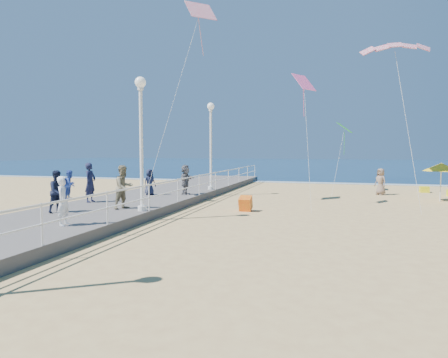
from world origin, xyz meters
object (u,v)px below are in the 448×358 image
(toddler_held, at_px, (70,185))
(beach_chair_left, at_px, (424,189))
(spectator_4, at_px, (150,182))
(beach_umbrella, at_px, (441,167))
(spectator_0, at_px, (90,182))
(spectator_1, at_px, (124,187))
(beach_walker_c, at_px, (381,182))
(lamp_post_far, at_px, (211,137))
(box_kite, at_px, (246,205))
(woman_holding_toddler, at_px, (64,201))
(spectator_7, at_px, (58,191))
(lamp_post_mid, at_px, (141,129))
(spectator_5, at_px, (186,180))

(toddler_held, bearing_deg, beach_chair_left, -47.42)
(spectator_4, xyz_separation_m, beach_umbrella, (15.28, 4.67, 0.81))
(spectator_0, height_order, beach_umbrella, spectator_0)
(spectator_0, xyz_separation_m, spectator_4, (1.30, 3.49, -0.22))
(spectator_1, distance_m, beach_walker_c, 16.55)
(lamp_post_far, height_order, spectator_1, lamp_post_far)
(box_kite, distance_m, beach_umbrella, 11.59)
(woman_holding_toddler, distance_m, beach_chair_left, 23.19)
(toddler_held, xyz_separation_m, spectator_7, (-2.16, 2.10, -0.50))
(beach_walker_c, bearing_deg, beach_chair_left, 86.25)
(lamp_post_mid, height_order, spectator_0, lamp_post_mid)
(spectator_4, distance_m, beach_chair_left, 18.21)
(spectator_5, bearing_deg, spectator_4, 113.28)
(beach_umbrella, distance_m, beach_chair_left, 5.24)
(lamp_post_far, xyz_separation_m, toddler_held, (-0.81, -12.37, -1.94))
(lamp_post_far, bearing_deg, box_kite, -57.70)
(spectator_5, bearing_deg, woman_holding_toddler, 178.38)
(spectator_1, distance_m, box_kite, 5.59)
(toddler_held, distance_m, box_kite, 8.24)
(toddler_held, bearing_deg, spectator_5, -12.01)
(toddler_held, distance_m, spectator_1, 3.71)
(lamp_post_far, bearing_deg, beach_walker_c, 19.17)
(beach_walker_c, distance_m, beach_chair_left, 3.85)
(woman_holding_toddler, distance_m, spectator_4, 8.86)
(spectator_7, xyz_separation_m, beach_chair_left, (16.10, 16.14, -1.02))
(spectator_4, height_order, box_kite, spectator_4)
(spectator_1, height_order, spectator_5, spectator_1)
(spectator_0, height_order, spectator_5, spectator_0)
(spectator_1, relative_size, spectator_5, 1.10)
(spectator_1, bearing_deg, spectator_4, 35.56)
(spectator_0, height_order, spectator_7, spectator_0)
(lamp_post_far, xyz_separation_m, spectator_7, (-2.97, -10.27, -2.44))
(toddler_held, bearing_deg, woman_holding_toddler, 124.99)
(box_kite, relative_size, beach_chair_left, 1.09)
(beach_umbrella, bearing_deg, spectator_7, -144.98)
(toddler_held, xyz_separation_m, spectator_5, (0.33, 9.34, -0.50))
(lamp_post_far, xyz_separation_m, box_kite, (3.45, -5.46, -3.36))
(spectator_0, distance_m, spectator_7, 3.09)
(woman_holding_toddler, relative_size, toddler_held, 1.71)
(toddler_held, height_order, spectator_5, toddler_held)
(spectator_0, xyz_separation_m, spectator_5, (3.11, 4.22, -0.10))
(woman_holding_toddler, height_order, spectator_1, spectator_1)
(spectator_4, height_order, beach_walker_c, spectator_4)
(beach_chair_left, bearing_deg, spectator_5, -146.86)
(spectator_5, xyz_separation_m, beach_umbrella, (13.48, 3.94, 0.69))
(lamp_post_mid, bearing_deg, beach_chair_left, 48.54)
(spectator_7, bearing_deg, beach_walker_c, -25.26)
(lamp_post_far, bearing_deg, beach_chair_left, 24.08)
(lamp_post_mid, bearing_deg, spectator_5, 94.64)
(spectator_4, distance_m, spectator_7, 6.55)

